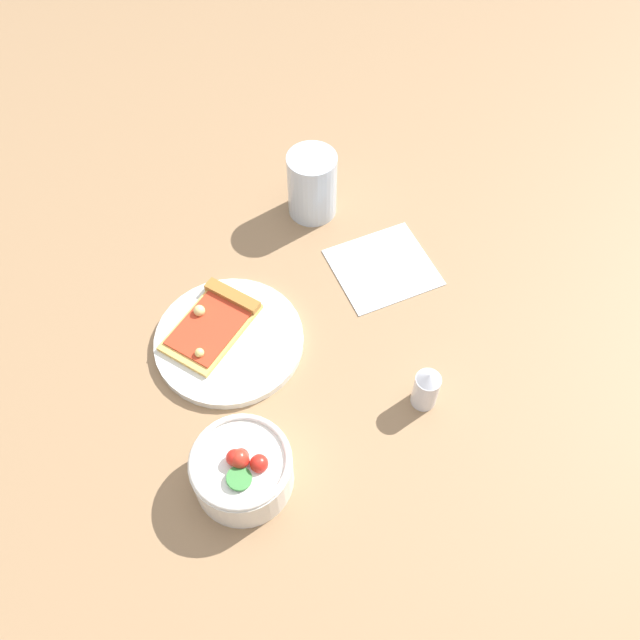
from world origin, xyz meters
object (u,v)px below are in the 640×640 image
object	(u,v)px
pizza_slice_main	(215,321)
paper_napkin	(383,267)
salad_bowl	(242,469)
soda_glass	(312,186)
plate	(229,340)
pepper_shaker	(426,388)

from	to	relation	value
pizza_slice_main	paper_napkin	bearing A→B (deg)	79.05
salad_bowl	soda_glass	size ratio (longest dim) A/B	1.11
plate	paper_napkin	bearing A→B (deg)	85.93
soda_glass	pizza_slice_main	bearing A→B (deg)	-65.70
paper_napkin	pepper_shaker	size ratio (longest dim) A/B	2.08
pizza_slice_main	salad_bowl	world-z (taller)	salad_bowl
plate	pepper_shaker	bearing A→B (deg)	35.85
soda_glass	plate	bearing A→B (deg)	-59.52
plate	soda_glass	size ratio (longest dim) A/B	1.89
paper_napkin	soda_glass	bearing A→B (deg)	-173.41
plate	pepper_shaker	size ratio (longest dim) A/B	3.00
pizza_slice_main	salad_bowl	distance (m)	0.25
soda_glass	paper_napkin	world-z (taller)	soda_glass
paper_napkin	pepper_shaker	xyz separation A→B (m)	(0.22, -0.10, 0.03)
plate	paper_napkin	size ratio (longest dim) A/B	1.44
salad_bowl	plate	bearing A→B (deg)	154.42
salad_bowl	pepper_shaker	bearing A→B (deg)	80.16
paper_napkin	pepper_shaker	bearing A→B (deg)	-24.84
plate	soda_glass	bearing A→B (deg)	120.48
salad_bowl	pepper_shaker	distance (m)	0.27
salad_bowl	paper_napkin	xyz separation A→B (m)	(-0.18, 0.37, -0.03)
plate	pizza_slice_main	size ratio (longest dim) A/B	1.31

